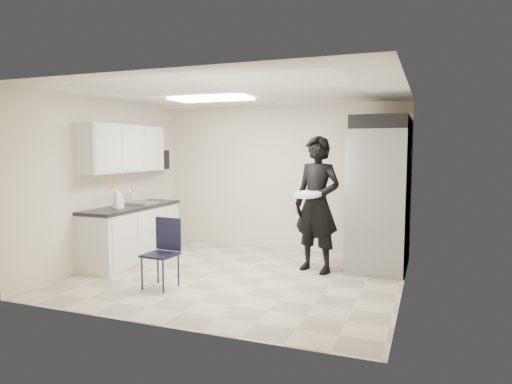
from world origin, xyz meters
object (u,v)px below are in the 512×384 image
at_px(folding_chair, 160,255).
at_px(man_tuxedo, 317,204).
at_px(lower_counter, 132,235).
at_px(commercial_fridge, 380,199).

height_order(folding_chair, man_tuxedo, man_tuxedo).
bearing_deg(lower_counter, commercial_fridge, 15.88).
xyz_separation_m(commercial_fridge, man_tuxedo, (-0.84, -0.61, -0.04)).
xyz_separation_m(folding_chair, man_tuxedo, (1.71, 1.54, 0.56)).
relative_size(lower_counter, man_tuxedo, 0.95).
relative_size(lower_counter, commercial_fridge, 0.90).
distance_m(lower_counter, folding_chair, 1.64).
bearing_deg(folding_chair, lower_counter, 142.70).
distance_m(lower_counter, man_tuxedo, 3.03).
bearing_deg(man_tuxedo, folding_chair, -119.84).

